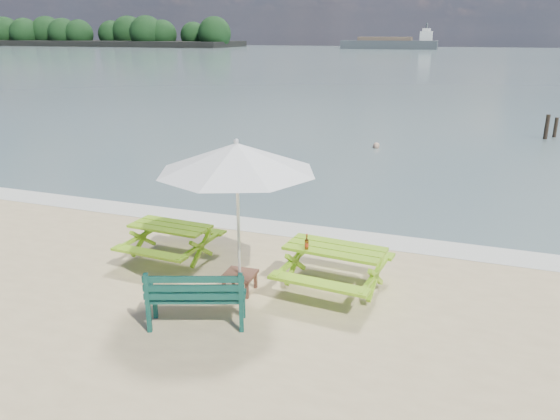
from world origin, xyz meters
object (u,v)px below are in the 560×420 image
(picnic_table_right, at_px, (334,269))
(side_table, at_px, (240,282))
(beer_bottle, at_px, (307,244))
(picnic_table_left, at_px, (171,243))
(patio_umbrella, at_px, (237,158))
(swimmer, at_px, (375,162))
(park_bench, at_px, (197,308))

(picnic_table_right, height_order, side_table, picnic_table_right)
(picnic_table_right, relative_size, beer_bottle, 7.44)
(picnic_table_left, height_order, side_table, picnic_table_left)
(beer_bottle, bearing_deg, picnic_table_left, 171.71)
(side_table, xyz_separation_m, patio_umbrella, (0.00, -0.00, 2.16))
(beer_bottle, xyz_separation_m, swimmer, (-1.13, 12.54, -1.44))
(picnic_table_right, bearing_deg, patio_umbrella, -157.64)
(picnic_table_left, bearing_deg, patio_umbrella, -23.45)
(side_table, height_order, patio_umbrella, patio_umbrella)
(side_table, relative_size, beer_bottle, 2.05)
(picnic_table_left, height_order, swimmer, picnic_table_left)
(park_bench, xyz_separation_m, beer_bottle, (1.22, 1.59, 0.60))
(picnic_table_right, distance_m, beer_bottle, 0.70)
(side_table, bearing_deg, picnic_table_right, 22.36)
(park_bench, distance_m, beer_bottle, 2.09)
(park_bench, relative_size, beer_bottle, 5.81)
(picnic_table_left, xyz_separation_m, swimmer, (1.73, 12.13, -0.91))
(picnic_table_right, xyz_separation_m, swimmer, (-1.55, 12.29, -0.94))
(picnic_table_right, xyz_separation_m, beer_bottle, (-0.42, -0.25, 0.50))
(picnic_table_right, distance_m, park_bench, 2.47)
(picnic_table_right, xyz_separation_m, patio_umbrella, (-1.49, -0.61, 1.96))
(park_bench, distance_m, swimmer, 14.16)
(picnic_table_left, distance_m, picnic_table_right, 3.29)
(park_bench, bearing_deg, patio_umbrella, 82.99)
(patio_umbrella, xyz_separation_m, beer_bottle, (1.07, 0.36, -1.46))
(picnic_table_right, height_order, patio_umbrella, patio_umbrella)
(picnic_table_right, height_order, park_bench, park_bench)
(picnic_table_left, xyz_separation_m, beer_bottle, (2.86, -0.42, 0.53))
(picnic_table_right, distance_m, swimmer, 12.42)
(picnic_table_left, distance_m, swimmer, 12.28)
(picnic_table_right, bearing_deg, picnic_table_left, 177.16)
(picnic_table_left, relative_size, patio_umbrella, 0.65)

